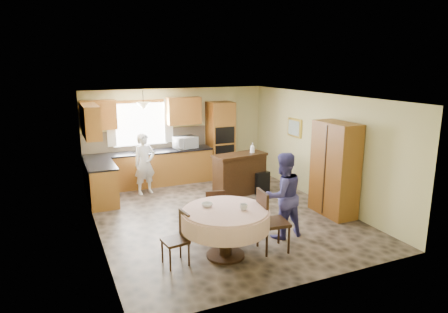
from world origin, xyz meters
name	(u,v)px	position (x,y,z in m)	size (l,w,h in m)	color
floor	(221,215)	(0.00, 0.00, 0.00)	(5.00, 6.00, 0.01)	brown
ceiling	(221,97)	(0.00, 0.00, 2.50)	(5.00, 6.00, 0.01)	white
wall_back	(177,135)	(0.00, 3.00, 1.25)	(5.00, 0.02, 2.50)	#C8C180
wall_front	(306,204)	(0.00, -3.00, 1.25)	(5.00, 0.02, 2.50)	#C8C180
wall_left	(94,171)	(-2.50, 0.00, 1.25)	(0.02, 6.00, 2.50)	#C8C180
wall_right	(320,148)	(2.50, 0.00, 1.25)	(0.02, 6.00, 2.50)	#C8C180
window	(140,124)	(-1.00, 2.98, 1.60)	(1.40, 0.03, 1.10)	white
curtain_left	(111,124)	(-1.75, 2.93, 1.65)	(0.22, 0.02, 1.15)	white
curtain_right	(169,121)	(-0.25, 2.93, 1.65)	(0.22, 0.02, 1.15)	white
base_cab_back	(150,169)	(-0.85, 2.70, 0.44)	(3.30, 0.60, 0.88)	#A8702C
counter_back	(150,152)	(-0.85, 2.70, 0.90)	(3.30, 0.64, 0.04)	black
base_cab_left	(102,185)	(-2.20, 1.80, 0.44)	(0.60, 1.20, 0.88)	#A8702C
counter_left	(100,165)	(-2.20, 1.80, 0.90)	(0.64, 1.20, 0.04)	black
backsplash	(147,139)	(-0.85, 2.99, 1.18)	(3.30, 0.02, 0.55)	tan
wall_cab_left	(98,115)	(-2.05, 2.83, 1.91)	(0.85, 0.33, 0.72)	#B9792E
wall_cab_right	(184,111)	(0.15, 2.83, 1.91)	(0.90, 0.33, 0.72)	#B9792E
wall_cab_side	(91,121)	(-2.33, 1.80, 1.91)	(0.33, 1.20, 0.72)	#B9792E
oven_tower	(220,140)	(1.15, 2.69, 1.06)	(0.66, 0.62, 2.12)	#A8702C
oven_upper	(225,135)	(1.15, 2.38, 1.25)	(0.56, 0.01, 0.45)	black
oven_lower	(225,153)	(1.15, 2.38, 0.75)	(0.56, 0.01, 0.45)	black
pendant	(143,106)	(-1.00, 2.50, 2.12)	(0.36, 0.36, 0.18)	beige
sideboard	(240,175)	(0.99, 1.13, 0.47)	(1.32, 0.54, 0.94)	#38200F
space_heater	(260,182)	(1.50, 0.99, 0.27)	(0.39, 0.28, 0.54)	black
cupboard	(335,169)	(2.22, -0.89, 0.99)	(0.52, 1.04, 1.98)	#A8702C
dining_table	(225,220)	(-0.67, -1.74, 0.65)	(1.45, 1.45, 0.83)	#38200F
chair_left	(179,236)	(-1.44, -1.66, 0.48)	(0.42, 0.42, 0.86)	#38200F
chair_back	(214,209)	(-0.47, -0.79, 0.48)	(0.44, 0.44, 0.86)	#38200F
chair_right	(269,218)	(0.09, -1.84, 0.60)	(0.52, 0.52, 1.08)	#38200F
framed_picture	(295,128)	(2.47, 1.03, 1.57)	(0.06, 0.56, 0.46)	gold
microwave	(185,142)	(0.11, 2.65, 1.08)	(0.59, 0.40, 0.33)	silver
person_sink	(145,164)	(-1.13, 2.08, 0.75)	(0.55, 0.36, 1.51)	silver
person_dining	(283,195)	(0.61, -1.44, 0.80)	(0.78, 0.60, 1.60)	#3F3B81
bowl_sideboard	(231,156)	(0.75, 1.13, 0.97)	(0.22, 0.22, 0.05)	#B2B2B2
bottle_sideboard	(252,149)	(1.33, 1.13, 1.10)	(0.12, 0.12, 0.31)	silver
cup_table	(244,207)	(-0.41, -1.89, 0.88)	(0.13, 0.13, 0.10)	#B2B2B2
bowl_table	(207,205)	(-0.89, -1.50, 0.86)	(0.19, 0.19, 0.06)	#B2B2B2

